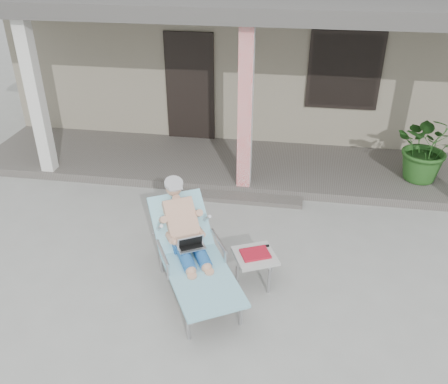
# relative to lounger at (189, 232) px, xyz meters

# --- Properties ---
(ground) EXTENTS (60.00, 60.00, 0.00)m
(ground) POSITION_rel_lounger_xyz_m (0.38, 0.27, -0.76)
(ground) COLOR #9E9E99
(ground) RESTS_ON ground
(house) EXTENTS (10.40, 5.40, 3.30)m
(house) POSITION_rel_lounger_xyz_m (0.38, 6.76, 0.91)
(house) COLOR gray
(house) RESTS_ON ground
(porch_deck) EXTENTS (10.00, 2.00, 0.15)m
(porch_deck) POSITION_rel_lounger_xyz_m (0.38, 3.27, -0.69)
(porch_deck) COLOR #605B56
(porch_deck) RESTS_ON ground
(porch_overhang) EXTENTS (10.00, 2.30, 2.85)m
(porch_overhang) POSITION_rel_lounger_xyz_m (0.38, 3.21, 2.03)
(porch_overhang) COLOR silver
(porch_overhang) RESTS_ON porch_deck
(porch_step) EXTENTS (2.00, 0.30, 0.07)m
(porch_step) POSITION_rel_lounger_xyz_m (0.38, 2.12, -0.72)
(porch_step) COLOR #605B56
(porch_step) RESTS_ON ground
(lounger) EXTENTS (1.51, 1.94, 1.24)m
(lounger) POSITION_rel_lounger_xyz_m (0.00, 0.00, 0.00)
(lounger) COLOR #B7B7BC
(lounger) RESTS_ON ground
(side_table) EXTENTS (0.65, 0.65, 0.44)m
(side_table) POSITION_rel_lounger_xyz_m (0.80, 0.13, -0.39)
(side_table) COLOR #B8B7B2
(side_table) RESTS_ON ground
(potted_palm) EXTENTS (1.17, 1.04, 1.21)m
(potted_palm) POSITION_rel_lounger_xyz_m (3.39, 3.07, -0.01)
(potted_palm) COLOR #26591E
(potted_palm) RESTS_ON porch_deck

